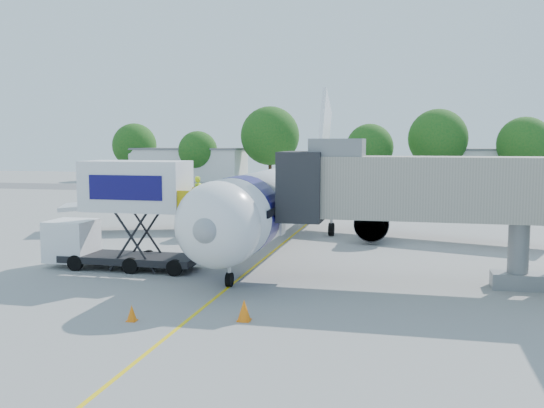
% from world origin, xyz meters
% --- Properties ---
extents(ground, '(160.00, 160.00, 0.00)m').
position_xyz_m(ground, '(0.00, 0.00, 0.00)').
color(ground, gray).
rests_on(ground, ground).
extents(guidance_line, '(0.15, 70.00, 0.01)m').
position_xyz_m(guidance_line, '(0.00, 0.00, 0.01)').
color(guidance_line, yellow).
rests_on(guidance_line, ground).
extents(taxiway_strip, '(120.00, 10.00, 0.01)m').
position_xyz_m(taxiway_strip, '(0.00, 42.00, 0.00)').
color(taxiway_strip, '#59595B').
rests_on(taxiway_strip, ground).
extents(aircraft, '(34.17, 37.73, 11.35)m').
position_xyz_m(aircraft, '(0.00, 4.12, 2.95)').
color(aircraft, white).
rests_on(aircraft, ground).
extents(jet_bridge, '(13.90, 3.20, 6.60)m').
position_xyz_m(jet_bridge, '(7.99, -7.00, 4.34)').
color(jet_bridge, '#A79E8E').
rests_on(jet_bridge, ground).
extents(catering_hiloader, '(8.50, 2.44, 5.50)m').
position_xyz_m(catering_hiloader, '(-6.27, -7.00, 2.76)').
color(catering_hiloader, black).
rests_on(catering_hiloader, ground).
extents(ground_tug, '(3.95, 2.68, 1.44)m').
position_xyz_m(ground_tug, '(1.24, -17.73, 0.76)').
color(ground_tug, white).
rests_on(ground_tug, ground).
extents(safety_cone_a, '(0.38, 0.38, 0.60)m').
position_xyz_m(safety_cone_a, '(-1.93, -15.28, 0.29)').
color(safety_cone_a, orange).
rests_on(safety_cone_a, ground).
extents(safety_cone_b, '(0.50, 0.50, 0.80)m').
position_xyz_m(safety_cone_b, '(2.03, -14.34, 0.38)').
color(safety_cone_b, orange).
rests_on(safety_cone_b, ground).
extents(outbuilding_left, '(18.40, 8.40, 5.30)m').
position_xyz_m(outbuilding_left, '(-28.00, 60.00, 2.66)').
color(outbuilding_left, silver).
rests_on(outbuilding_left, ground).
extents(outbuilding_right, '(16.40, 7.40, 5.30)m').
position_xyz_m(outbuilding_right, '(22.00, 62.00, 2.66)').
color(outbuilding_right, silver).
rests_on(outbuilding_right, ground).
extents(tree_a, '(7.36, 7.36, 9.39)m').
position_xyz_m(tree_a, '(-37.46, 59.35, 5.69)').
color(tree_a, '#382314').
rests_on(tree_a, ground).
extents(tree_b, '(6.31, 6.31, 8.04)m').
position_xyz_m(tree_b, '(-25.60, 57.53, 4.88)').
color(tree_b, '#382314').
rests_on(tree_b, ground).
extents(tree_c, '(9.36, 9.36, 11.93)m').
position_xyz_m(tree_c, '(-14.10, 59.44, 7.24)').
color(tree_c, '#382314').
rests_on(tree_c, ground).
extents(tree_d, '(7.07, 7.07, 9.02)m').
position_xyz_m(tree_d, '(1.80, 56.82, 5.47)').
color(tree_d, '#382314').
rests_on(tree_d, ground).
extents(tree_e, '(8.80, 8.80, 11.22)m').
position_xyz_m(tree_e, '(11.72, 58.94, 6.81)').
color(tree_e, '#382314').
rests_on(tree_e, ground).
extents(tree_f, '(7.77, 7.77, 9.90)m').
position_xyz_m(tree_f, '(23.61, 57.52, 6.01)').
color(tree_f, '#382314').
rests_on(tree_f, ground).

